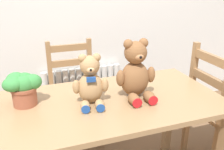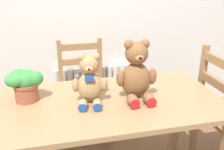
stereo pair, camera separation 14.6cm
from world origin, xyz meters
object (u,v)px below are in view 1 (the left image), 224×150
wooden_chair_behind (74,93)px  teddy_bear_right (136,73)px  wooden_chair_side (219,109)px  potted_plant (23,87)px  teddy_bear_left (91,83)px

wooden_chair_behind → teddy_bear_right: bearing=106.5°
wooden_chair_behind → teddy_bear_right: teddy_bear_right is taller
wooden_chair_side → potted_plant: (-1.40, 0.04, 0.38)m
wooden_chair_behind → teddy_bear_right: (0.24, -0.79, 0.46)m
teddy_bear_left → teddy_bear_right: 0.28m
wooden_chair_side → potted_plant: wooden_chair_side is taller
wooden_chair_behind → teddy_bear_left: size_ratio=3.06×
wooden_chair_side → teddy_bear_left: 1.11m
wooden_chair_side → teddy_bear_right: size_ratio=2.73×
potted_plant → wooden_chair_behind: bearing=59.0°
wooden_chair_behind → potted_plant: bearing=59.0°
teddy_bear_right → potted_plant: (-0.65, 0.11, -0.04)m
wooden_chair_side → potted_plant: size_ratio=4.63×
teddy_bear_right → potted_plant: size_ratio=1.70×
wooden_chair_behind → wooden_chair_side: size_ratio=0.93×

